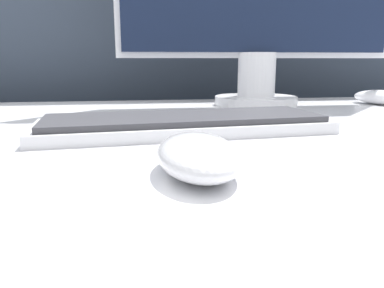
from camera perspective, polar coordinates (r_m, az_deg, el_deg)
partition_panel at (r=1.10m, az=-4.83°, el=1.28°), size 5.00×0.03×1.30m
computer_mouse_near at (r=0.33m, az=0.96°, el=-1.75°), size 0.08×0.13×0.04m
keyboard at (r=0.52m, az=-0.75°, el=3.11°), size 0.41×0.17×0.02m
computer_mouse_far at (r=0.95m, az=27.02°, el=6.35°), size 0.12×0.14×0.03m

